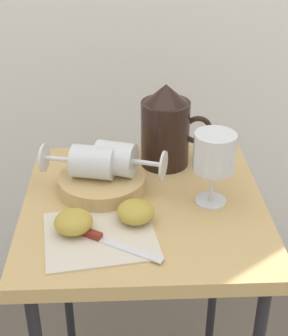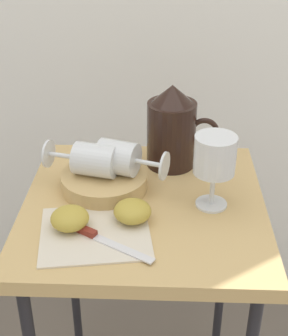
{
  "view_description": "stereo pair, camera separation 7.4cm",
  "coord_description": "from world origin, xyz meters",
  "px_view_note": "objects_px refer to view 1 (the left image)",
  "views": [
    {
      "loc": [
        -0.04,
        -0.87,
        1.3
      ],
      "look_at": [
        0.0,
        0.0,
        0.8
      ],
      "focal_mm": 54.43,
      "sensor_mm": 36.0,
      "label": 1
    },
    {
      "loc": [
        0.04,
        -0.87,
        1.3
      ],
      "look_at": [
        0.0,
        0.0,
        0.8
      ],
      "focal_mm": 54.43,
      "sensor_mm": 36.0,
      "label": 2
    }
  ],
  "objects_px": {
    "table": "(144,233)",
    "pitcher": "(166,132)",
    "apple_half_left": "(74,222)",
    "wine_glass_upright": "(214,156)",
    "basket_tray": "(102,183)",
    "wine_glass_tipped_far": "(91,162)",
    "knife": "(96,236)",
    "wine_glass_tipped_near": "(118,159)",
    "apple_half_right": "(135,212)"
  },
  "relations": [
    {
      "from": "pitcher",
      "to": "table",
      "type": "bearing_deg",
      "value": -109.02
    },
    {
      "from": "apple_half_right",
      "to": "wine_glass_tipped_near",
      "type": "bearing_deg",
      "value": 104.58
    },
    {
      "from": "wine_glass_tipped_near",
      "to": "wine_glass_tipped_far",
      "type": "bearing_deg",
      "value": -171.81
    },
    {
      "from": "apple_half_left",
      "to": "wine_glass_upright",
      "type": "bearing_deg",
      "value": 18.7
    },
    {
      "from": "wine_glass_tipped_far",
      "to": "knife",
      "type": "bearing_deg",
      "value": -85.16
    },
    {
      "from": "basket_tray",
      "to": "apple_half_right",
      "type": "bearing_deg",
      "value": -60.52
    },
    {
      "from": "table",
      "to": "wine_glass_upright",
      "type": "xyz_separation_m",
      "value": [
        0.14,
        -0.01,
        0.19
      ]
    },
    {
      "from": "basket_tray",
      "to": "apple_half_left",
      "type": "bearing_deg",
      "value": -108.27
    },
    {
      "from": "wine_glass_upright",
      "to": "basket_tray",
      "type": "bearing_deg",
      "value": 166.15
    },
    {
      "from": "wine_glass_upright",
      "to": "wine_glass_tipped_far",
      "type": "xyz_separation_m",
      "value": [
        -0.24,
        0.05,
        -0.04
      ]
    },
    {
      "from": "wine_glass_tipped_near",
      "to": "knife",
      "type": "relative_size",
      "value": 0.84
    },
    {
      "from": "basket_tray",
      "to": "wine_glass_upright",
      "type": "height_order",
      "value": "wine_glass_upright"
    },
    {
      "from": "basket_tray",
      "to": "apple_half_right",
      "type": "height_order",
      "value": "apple_half_right"
    },
    {
      "from": "wine_glass_tipped_near",
      "to": "apple_half_left",
      "type": "xyz_separation_m",
      "value": [
        -0.08,
        -0.15,
        -0.05
      ]
    },
    {
      "from": "pitcher",
      "to": "apple_half_left",
      "type": "relative_size",
      "value": 2.66
    },
    {
      "from": "wine_glass_tipped_far",
      "to": "apple_half_left",
      "type": "relative_size",
      "value": 2.24
    },
    {
      "from": "wine_glass_tipped_far",
      "to": "wine_glass_upright",
      "type": "bearing_deg",
      "value": -12.35
    },
    {
      "from": "wine_glass_upright",
      "to": "wine_glass_tipped_near",
      "type": "xyz_separation_m",
      "value": [
        -0.19,
        0.06,
        -0.04
      ]
    },
    {
      "from": "table",
      "to": "wine_glass_tipped_near",
      "type": "relative_size",
      "value": 4.57
    },
    {
      "from": "table",
      "to": "knife",
      "type": "height_order",
      "value": "knife"
    },
    {
      "from": "pitcher",
      "to": "knife",
      "type": "xyz_separation_m",
      "value": [
        -0.15,
        -0.28,
        -0.07
      ]
    },
    {
      "from": "basket_tray",
      "to": "knife",
      "type": "relative_size",
      "value": 0.97
    },
    {
      "from": "wine_glass_upright",
      "to": "apple_half_left",
      "type": "xyz_separation_m",
      "value": [
        -0.27,
        -0.09,
        -0.08
      ]
    },
    {
      "from": "apple_half_left",
      "to": "apple_half_right",
      "type": "xyz_separation_m",
      "value": [
        0.12,
        0.03,
        0.0
      ]
    },
    {
      "from": "table",
      "to": "apple_half_left",
      "type": "xyz_separation_m",
      "value": [
        -0.13,
        -0.1,
        0.1
      ]
    },
    {
      "from": "table",
      "to": "basket_tray",
      "type": "bearing_deg",
      "value": 150.1
    },
    {
      "from": "apple_half_left",
      "to": "table",
      "type": "bearing_deg",
      "value": 35.78
    },
    {
      "from": "pitcher",
      "to": "wine_glass_upright",
      "type": "bearing_deg",
      "value": -64.37
    },
    {
      "from": "wine_glass_tipped_far",
      "to": "apple_half_right",
      "type": "height_order",
      "value": "wine_glass_tipped_far"
    },
    {
      "from": "wine_glass_tipped_far",
      "to": "knife",
      "type": "relative_size",
      "value": 0.86
    },
    {
      "from": "pitcher",
      "to": "wine_glass_tipped_near",
      "type": "height_order",
      "value": "pitcher"
    },
    {
      "from": "table",
      "to": "apple_half_right",
      "type": "relative_size",
      "value": 9.98
    },
    {
      "from": "wine_glass_tipped_far",
      "to": "apple_half_right",
      "type": "relative_size",
      "value": 2.24
    },
    {
      "from": "basket_tray",
      "to": "wine_glass_tipped_near",
      "type": "xyz_separation_m",
      "value": [
        0.03,
        0.01,
        0.05
      ]
    },
    {
      "from": "pitcher",
      "to": "knife",
      "type": "distance_m",
      "value": 0.33
    },
    {
      "from": "wine_glass_tipped_near",
      "to": "apple_half_right",
      "type": "relative_size",
      "value": 2.19
    },
    {
      "from": "basket_tray",
      "to": "pitcher",
      "type": "relative_size",
      "value": 0.95
    },
    {
      "from": "apple_half_right",
      "to": "pitcher",
      "type": "bearing_deg",
      "value": 72.0
    },
    {
      "from": "wine_glass_tipped_near",
      "to": "apple_half_left",
      "type": "relative_size",
      "value": 2.19
    },
    {
      "from": "table",
      "to": "pitcher",
      "type": "xyz_separation_m",
      "value": [
        0.06,
        0.16,
        0.16
      ]
    },
    {
      "from": "knife",
      "to": "pitcher",
      "type": "bearing_deg",
      "value": 62.33
    },
    {
      "from": "wine_glass_upright",
      "to": "apple_half_right",
      "type": "xyz_separation_m",
      "value": [
        -0.16,
        -0.06,
        -0.08
      ]
    },
    {
      "from": "basket_tray",
      "to": "apple_half_right",
      "type": "relative_size",
      "value": 2.52
    },
    {
      "from": "table",
      "to": "wine_glass_tipped_near",
      "type": "height_order",
      "value": "wine_glass_tipped_near"
    },
    {
      "from": "table",
      "to": "basket_tray",
      "type": "distance_m",
      "value": 0.14
    },
    {
      "from": "apple_half_left",
      "to": "apple_half_right",
      "type": "bearing_deg",
      "value": 13.66
    },
    {
      "from": "wine_glass_tipped_near",
      "to": "knife",
      "type": "xyz_separation_m",
      "value": [
        -0.04,
        -0.18,
        -0.06
      ]
    },
    {
      "from": "basket_tray",
      "to": "pitcher",
      "type": "bearing_deg",
      "value": 38.41
    },
    {
      "from": "pitcher",
      "to": "apple_half_right",
      "type": "xyz_separation_m",
      "value": [
        -0.08,
        -0.23,
        -0.05
      ]
    },
    {
      "from": "basket_tray",
      "to": "table",
      "type": "bearing_deg",
      "value": -29.9
    }
  ]
}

